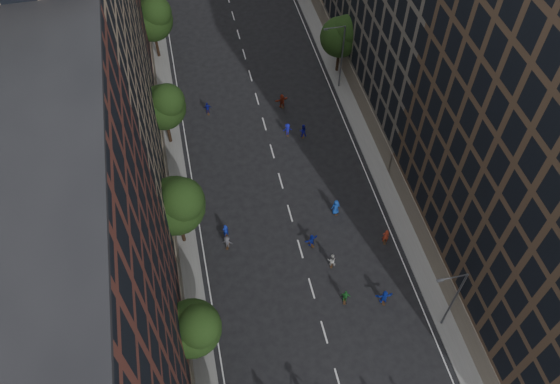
% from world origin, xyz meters
% --- Properties ---
extents(ground, '(240.00, 240.00, 0.00)m').
position_xyz_m(ground, '(0.00, 40.00, 0.00)').
color(ground, black).
rests_on(ground, ground).
extents(sidewalk_left, '(4.00, 105.00, 0.15)m').
position_xyz_m(sidewalk_left, '(-12.00, 47.50, 0.07)').
color(sidewalk_left, slate).
rests_on(sidewalk_left, ground).
extents(sidewalk_right, '(4.00, 105.00, 0.15)m').
position_xyz_m(sidewalk_right, '(12.00, 47.50, 0.07)').
color(sidewalk_right, slate).
rests_on(sidewalk_right, ground).
extents(bldg_left_a, '(14.00, 22.00, 30.00)m').
position_xyz_m(bldg_left_a, '(-19.00, 11.00, 15.00)').
color(bldg_left_a, '#542820').
rests_on(bldg_left_a, ground).
extents(bldg_left_b, '(14.00, 26.00, 34.00)m').
position_xyz_m(bldg_left_b, '(-19.00, 35.00, 17.00)').
color(bldg_left_b, '#8C775B').
rests_on(bldg_left_b, ground).
extents(tree_left_1, '(4.80, 4.80, 8.21)m').
position_xyz_m(tree_left_1, '(-11.02, 13.86, 5.55)').
color(tree_left_1, black).
rests_on(tree_left_1, ground).
extents(tree_left_2, '(5.60, 5.60, 9.45)m').
position_xyz_m(tree_left_2, '(-10.99, 25.83, 6.36)').
color(tree_left_2, black).
rests_on(tree_left_2, ground).
extents(tree_left_3, '(5.00, 5.00, 8.58)m').
position_xyz_m(tree_left_3, '(-11.02, 39.85, 5.82)').
color(tree_left_3, black).
rests_on(tree_left_3, ground).
extents(tree_left_4, '(5.40, 5.40, 9.08)m').
position_xyz_m(tree_left_4, '(-11.00, 55.84, 6.10)').
color(tree_left_4, black).
rests_on(tree_left_4, ground).
extents(tree_right_a, '(5.00, 5.00, 8.39)m').
position_xyz_m(tree_right_a, '(11.38, 47.85, 5.63)').
color(tree_right_a, black).
rests_on(tree_right_a, ground).
extents(streetlamp_near, '(2.64, 0.22, 9.06)m').
position_xyz_m(streetlamp_near, '(10.37, 12.00, 5.17)').
color(streetlamp_near, '#595B60').
rests_on(streetlamp_near, ground).
extents(streetlamp_far, '(2.64, 0.22, 9.06)m').
position_xyz_m(streetlamp_far, '(10.37, 45.00, 5.17)').
color(streetlamp_far, '#595B60').
rests_on(streetlamp_far, ground).
extents(skater_5, '(1.70, 0.66, 1.79)m').
position_xyz_m(skater_5, '(6.15, 15.22, 0.89)').
color(skater_5, '#1631B5').
rests_on(skater_5, ground).
extents(skater_7, '(0.78, 0.62, 1.87)m').
position_xyz_m(skater_7, '(8.50, 21.53, 0.94)').
color(skater_7, '#AA321C').
rests_on(skater_7, ground).
extents(skater_8, '(0.96, 0.84, 1.67)m').
position_xyz_m(skater_8, '(2.52, 20.10, 0.83)').
color(skater_8, beige).
rests_on(skater_8, ground).
extents(skater_9, '(1.14, 0.88, 1.55)m').
position_xyz_m(skater_9, '(-7.03, 24.36, 0.78)').
color(skater_9, '#49484E').
rests_on(skater_9, ground).
extents(skater_10, '(1.07, 0.74, 1.69)m').
position_xyz_m(skater_10, '(2.68, 16.08, 0.85)').
color(skater_10, '#206B29').
rests_on(skater_10, ground).
extents(skater_11, '(1.54, 0.91, 1.58)m').
position_xyz_m(skater_11, '(1.19, 22.74, 0.79)').
color(skater_11, '#122194').
rests_on(skater_11, ground).
extents(skater_12, '(0.99, 0.69, 1.92)m').
position_xyz_m(skater_12, '(4.64, 26.05, 0.96)').
color(skater_12, '#1543B2').
rests_on(skater_12, ground).
extents(skater_13, '(0.74, 0.60, 1.76)m').
position_xyz_m(skater_13, '(-6.98, 25.67, 0.88)').
color(skater_13, '#13279E').
rests_on(skater_13, ground).
extents(skater_14, '(0.94, 0.78, 1.75)m').
position_xyz_m(skater_14, '(4.01, 37.55, 0.87)').
color(skater_14, '#13139A').
rests_on(skater_14, ground).
extents(skater_15, '(1.06, 0.64, 1.60)m').
position_xyz_m(skater_15, '(2.31, 38.21, 0.80)').
color(skater_15, '#1418A9').
rests_on(skater_15, ground).
extents(skater_16, '(0.93, 0.41, 1.58)m').
position_xyz_m(skater_16, '(-6.29, 43.79, 0.79)').
color(skater_16, '#121694').
rests_on(skater_16, ground).
extents(skater_17, '(1.77, 0.87, 1.83)m').
position_xyz_m(skater_17, '(2.72, 42.96, 0.91)').
color(skater_17, '#9B3019').
rests_on(skater_17, ground).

